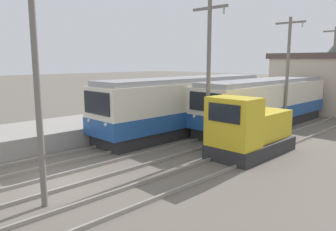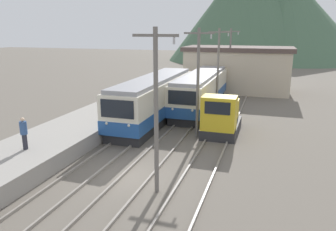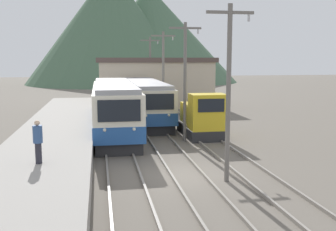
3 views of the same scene
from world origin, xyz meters
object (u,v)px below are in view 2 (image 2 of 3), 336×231
shunting_locomotive (222,117)px  catenary_mast_near (156,107)px  commuter_train_left (155,100)px  catenary_mast_distant (230,59)px  commuter_train_center (201,92)px  catenary_mast_far (218,67)px  catenary_mast_mid (198,80)px  person_on_platform (24,132)px

shunting_locomotive → catenary_mast_near: bearing=-98.7°
commuter_train_left → catenary_mast_distant: size_ratio=1.85×
commuter_train_center → shunting_locomotive: 7.68m
shunting_locomotive → catenary_mast_far: bearing=102.1°
shunting_locomotive → catenary_mast_mid: 3.50m
catenary_mast_far → person_on_platform: 18.06m
commuter_train_center → shunting_locomotive: size_ratio=2.80×
shunting_locomotive → catenary_mast_far: catenary_mast_far is taller
commuter_train_left → shunting_locomotive: (5.80, -1.84, -0.47)m
commuter_train_left → catenary_mast_far: size_ratio=1.85×
commuter_train_left → commuter_train_center: size_ratio=1.00×
commuter_train_left → catenary_mast_mid: 5.89m
catenary_mast_mid → catenary_mast_far: same height
catenary_mast_far → catenary_mast_distant: same height
commuter_train_left → catenary_mast_distant: bearing=72.3°
catenary_mast_near → person_on_platform: catenary_mast_near is taller
catenary_mast_near → catenary_mast_distant: bearing=90.0°
commuter_train_center → catenary_mast_far: (1.51, -0.08, 2.46)m
commuter_train_left → person_on_platform: commuter_train_left is taller
catenary_mast_mid → person_on_platform: 11.21m
catenary_mast_distant → person_on_platform: size_ratio=4.16×
shunting_locomotive → catenary_mast_mid: bearing=-136.7°
commuter_train_left → person_on_platform: bearing=-107.6°
person_on_platform → catenary_mast_far: bearing=64.2°
catenary_mast_far → catenary_mast_distant: 8.39m
commuter_train_center → catenary_mast_mid: (1.51, -8.47, 2.46)m
catenary_mast_near → catenary_mast_distant: size_ratio=1.00×
commuter_train_center → person_on_platform: commuter_train_center is taller
catenary_mast_far → commuter_train_left: bearing=-130.0°
commuter_train_left → catenary_mast_near: (4.31, -11.63, 2.37)m
commuter_train_left → catenary_mast_far: bearing=50.0°
commuter_train_left → catenary_mast_far: (4.31, 5.14, 2.37)m
commuter_train_center → catenary_mast_distant: catenary_mast_distant is taller
shunting_locomotive → person_on_platform: shunting_locomotive is taller
catenary_mast_near → catenary_mast_far: 16.78m
commuter_train_left → commuter_train_center: commuter_train_left is taller
shunting_locomotive → catenary_mast_mid: (-1.49, -1.40, 2.83)m
catenary_mast_mid → person_on_platform: size_ratio=4.16×
commuter_train_left → catenary_mast_far: catenary_mast_far is taller
commuter_train_center → person_on_platform: bearing=-111.2°
catenary_mast_mid → catenary_mast_far: size_ratio=1.00×
catenary_mast_mid → catenary_mast_far: (0.00, 8.39, 0.00)m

